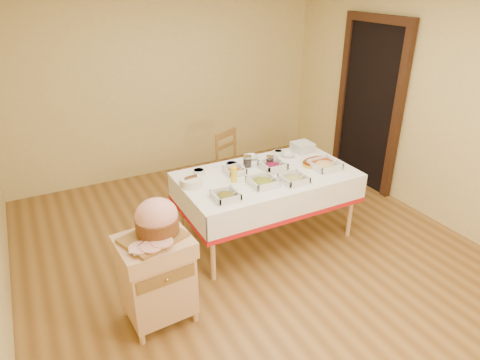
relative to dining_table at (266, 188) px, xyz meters
name	(u,v)px	position (x,y,z in m)	size (l,w,h in m)	color
room_shell	(257,138)	(-0.30, -0.30, 0.70)	(5.00, 5.00, 5.00)	brown
doorway	(369,103)	(1.90, 0.60, 0.51)	(0.09, 1.10, 2.20)	black
dining_table	(266,188)	(0.00, 0.00, 0.00)	(1.82, 1.02, 0.76)	tan
butcher_cart	(157,275)	(-1.43, -0.68, -0.15)	(0.59, 0.50, 0.79)	tan
dining_chair	(234,166)	(0.09, 0.93, -0.13)	(0.53, 0.52, 0.90)	olive
ham_on_board	(156,221)	(-1.38, -0.64, 0.33)	(0.47, 0.45, 0.31)	olive
serving_dish_a	(226,196)	(-0.62, -0.30, 0.19)	(0.23, 0.23, 0.10)	silver
serving_dish_b	(263,182)	(-0.17, -0.21, 0.20)	(0.26, 0.26, 0.10)	silver
serving_dish_c	(294,179)	(0.14, -0.29, 0.19)	(0.24, 0.24, 0.10)	silver
serving_dish_d	(325,165)	(0.62, -0.16, 0.20)	(0.28, 0.28, 0.11)	silver
serving_dish_e	(235,171)	(-0.29, 0.17, 0.19)	(0.21, 0.20, 0.09)	silver
serving_dish_f	(273,166)	(0.12, 0.08, 0.20)	(0.25, 0.24, 0.12)	silver
small_bowl_left	(199,172)	(-0.64, 0.30, 0.19)	(0.13, 0.13, 0.06)	silver
small_bowl_mid	(232,165)	(-0.25, 0.32, 0.19)	(0.12, 0.12, 0.05)	navy
small_bowl_right	(278,153)	(0.37, 0.37, 0.19)	(0.11, 0.11, 0.05)	silver
bowl_white_imported	(251,157)	(0.04, 0.42, 0.18)	(0.16, 0.16, 0.04)	silver
bowl_small_imported	(288,155)	(0.45, 0.29, 0.19)	(0.15, 0.15, 0.05)	silver
preserve_jar_left	(247,162)	(-0.09, 0.26, 0.22)	(0.10, 0.10, 0.12)	silver
preserve_jar_right	(270,161)	(0.14, 0.17, 0.21)	(0.09, 0.09, 0.11)	silver
mustard_bottle	(234,174)	(-0.39, -0.01, 0.25)	(0.06, 0.06, 0.19)	gold
bread_basket	(191,182)	(-0.80, 0.11, 0.20)	(0.22, 0.22, 0.10)	white
plate_stack	(303,147)	(0.69, 0.34, 0.21)	(0.22, 0.22, 0.11)	silver
brass_platter	(318,162)	(0.62, -0.05, 0.18)	(0.38, 0.27, 0.05)	gold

